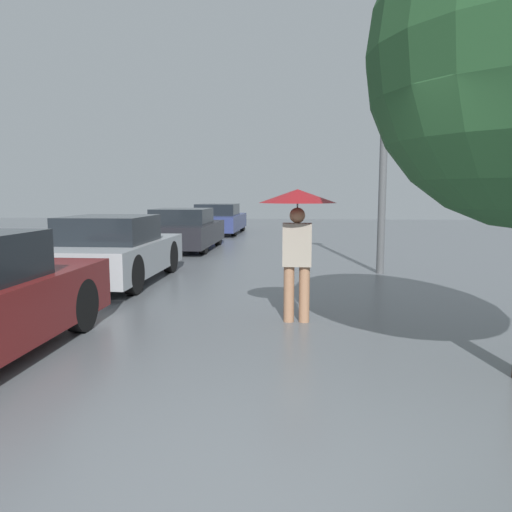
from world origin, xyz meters
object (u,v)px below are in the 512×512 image
at_px(pedestrian, 297,217).
at_px(parked_car_farthest, 219,219).
at_px(parked_car_third, 184,230).
at_px(parked_car_second, 113,251).
at_px(street_lamp, 385,117).

bearing_deg(pedestrian, parked_car_farthest, 103.48).
distance_m(pedestrian, parked_car_farthest, 14.73).
xyz_separation_m(pedestrian, parked_car_third, (-3.49, 8.32, -0.82)).
relative_size(parked_car_second, street_lamp, 0.75).
bearing_deg(parked_car_second, parked_car_third, 89.55).
distance_m(pedestrian, parked_car_third, 9.06).
distance_m(parked_car_second, street_lamp, 6.10).
bearing_deg(parked_car_farthest, parked_car_third, -90.65).
xyz_separation_m(pedestrian, street_lamp, (1.73, 4.22, 1.86)).
bearing_deg(street_lamp, parked_car_third, 141.87).
height_order(parked_car_third, parked_car_farthest, parked_car_farthest).
bearing_deg(parked_car_farthest, pedestrian, -76.52).
relative_size(pedestrian, parked_car_farthest, 0.39).
xyz_separation_m(parked_car_second, street_lamp, (5.27, 1.52, 2.66)).
height_order(parked_car_second, parked_car_third, parked_car_second).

